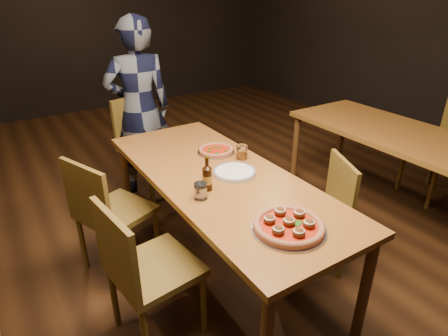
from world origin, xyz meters
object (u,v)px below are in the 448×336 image
chair_main_nw (155,267)px  chair_main_e (312,214)px  pizza_meatball (289,225)px  beer_bottle (207,178)px  chair_main_sw (116,210)px  pizza_margherita (216,150)px  water_glass (201,191)px  amber_glass (242,152)px  table_right (406,142)px  diner (139,109)px  chair_nbr_right (440,149)px  chair_end (151,147)px  plate_stack (235,172)px  table_main (220,185)px

chair_main_nw → chair_main_e: (1.14, -0.04, -0.03)m
pizza_meatball → beer_bottle: bearing=103.2°
chair_main_sw → chair_main_e: chair_main_sw is taller
chair_main_e → pizza_margherita: bearing=-124.7°
water_glass → amber_glass: amber_glass is taller
table_right → diner: (-1.70, 1.62, 0.15)m
chair_nbr_right → diner: size_ratio=0.59×
water_glass → chair_main_nw: bearing=-166.2°
chair_main_e → amber_glass: bearing=-123.5°
chair_end → beer_bottle: size_ratio=4.67×
chair_main_nw → beer_bottle: beer_bottle is taller
plate_stack → amber_glass: bearing=44.8°
chair_main_nw → pizza_margherita: chair_main_nw is taller
chair_end → pizza_margherita: chair_end is taller
diner → table_main: bearing=100.4°
chair_nbr_right → amber_glass: bearing=-84.7°
chair_nbr_right → chair_main_sw: bearing=-87.2°
table_right → chair_main_sw: (-2.28, 0.61, -0.22)m
pizza_meatball → pizza_margherita: pizza_meatball is taller
amber_glass → water_glass: bearing=-147.3°
chair_main_nw → beer_bottle: bearing=-77.7°
chair_main_nw → chair_end: bearing=-28.7°
chair_main_sw → pizza_margherita: 0.82m
chair_end → pizza_meatball: 2.01m
chair_end → water_glass: (-0.28, -1.48, 0.31)m
water_glass → diner: size_ratio=0.06×
table_right → amber_glass: bearing=166.7°
pizza_margherita → chair_main_e: bearing=-59.1°
chair_end → pizza_margherita: 1.01m
chair_main_e → amber_glass: size_ratio=8.76×
water_glass → diner: 1.64m
table_right → beer_bottle: bearing=177.7°
chair_main_sw → chair_main_e: (1.14, -0.73, -0.03)m
chair_end → chair_main_sw: bearing=-144.5°
chair_main_e → pizza_meatball: (-0.58, -0.39, 0.34)m
pizza_meatball → beer_bottle: 0.59m
chair_main_sw → plate_stack: chair_main_sw is taller
amber_glass → chair_main_e: bearing=-57.9°
pizza_margherita → beer_bottle: size_ratio=1.28×
pizza_meatball → pizza_margherita: (0.20, 1.02, -0.01)m
pizza_margherita → chair_main_sw: bearing=173.2°
chair_main_e → beer_bottle: 0.84m
chair_nbr_right → chair_main_e: bearing=-71.4°
chair_end → chair_nbr_right: (2.25, -1.49, -0.00)m
chair_main_nw → water_glass: size_ratio=9.79×
chair_main_sw → table_right: bearing=-126.4°
chair_main_sw → chair_end: 1.07m
chair_nbr_right → pizza_meatball: (-2.31, -0.50, 0.29)m
pizza_margherita → table_main: bearing=-117.5°
table_main → amber_glass: size_ratio=20.30×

